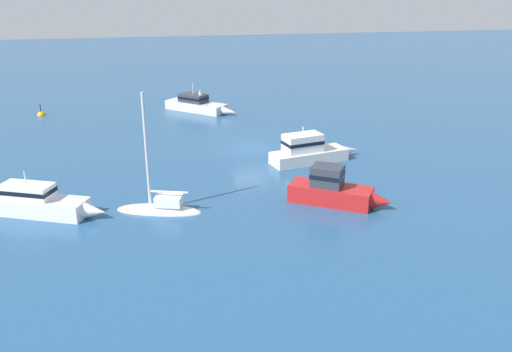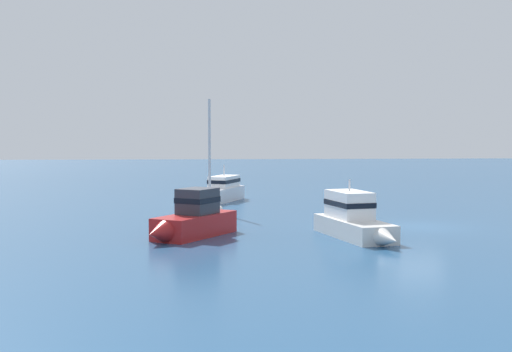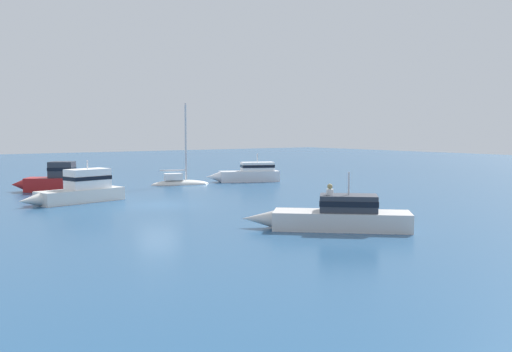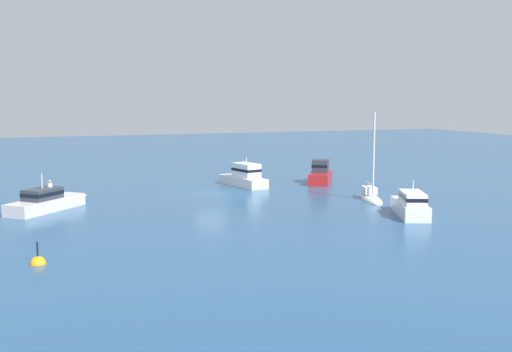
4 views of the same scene
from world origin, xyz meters
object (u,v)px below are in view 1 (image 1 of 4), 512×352
motor_cruiser (42,202)px  channel_buoy (41,115)px  launch (198,104)px  yacht (160,209)px  launch_1 (334,190)px  cabin_cruiser (309,151)px

motor_cruiser → channel_buoy: (3.90, -22.98, -0.70)m
launch → motor_cruiser: size_ratio=1.03×
launch → yacht: size_ratio=0.93×
yacht → motor_cruiser: bearing=9.6°
channel_buoy → launch_1: bearing=128.8°
launch → channel_buoy: (14.24, -1.00, -0.62)m
launch_1 → motor_cruiser: 15.90m
motor_cruiser → yacht: size_ratio=0.90×
motor_cruiser → cabin_cruiser: cabin_cruiser is taller
cabin_cruiser → channel_buoy: 26.74m
launch_1 → cabin_cruiser: bearing=117.6°
launch → cabin_cruiser: bearing=-26.6°
cabin_cruiser → channel_buoy: (20.37, -17.31, -0.80)m
channel_buoy → launch: bearing=176.0°
launch_1 → yacht: yacht is taller
launch_1 → channel_buoy: launch_1 is taller
yacht → channel_buoy: yacht is taller
motor_cruiser → channel_buoy: 23.32m
motor_cruiser → cabin_cruiser: 17.42m
launch_1 → yacht: bearing=-151.4°
yacht → channel_buoy: (10.09, -23.84, -0.17)m
yacht → channel_buoy: size_ratio=4.89×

